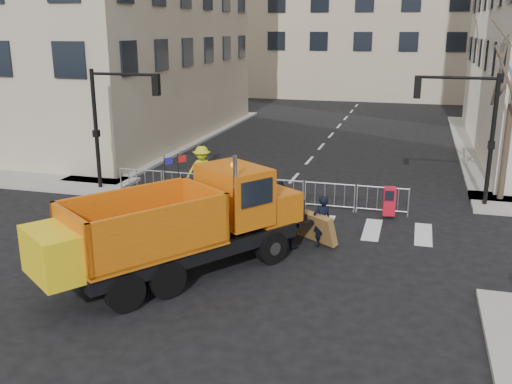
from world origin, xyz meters
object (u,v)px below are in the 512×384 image
(cop_b, at_px, (288,223))
(cop_c, at_px, (281,202))
(plow_truck, at_px, (178,224))
(newspaper_box, at_px, (389,201))
(cop_a, at_px, (322,221))
(worker, at_px, (202,169))

(cop_b, xyz_separation_m, cop_c, (-0.76, 2.30, -0.02))
(plow_truck, height_order, newspaper_box, plow_truck)
(cop_c, bearing_deg, cop_a, 92.66)
(worker, bearing_deg, cop_b, -64.51)
(worker, bearing_deg, newspaper_box, -26.50)
(plow_truck, relative_size, worker, 4.42)
(plow_truck, height_order, cop_b, plow_truck)
(cop_a, relative_size, worker, 0.86)
(cop_a, bearing_deg, cop_c, -80.92)
(cop_b, relative_size, worker, 0.82)
(cop_a, xyz_separation_m, newspaper_box, (2.01, 3.57, -0.18))
(cop_c, bearing_deg, worker, -72.90)
(plow_truck, distance_m, cop_b, 4.11)
(cop_c, relative_size, newspaper_box, 1.49)
(cop_b, xyz_separation_m, newspaper_box, (3.10, 3.92, -0.14))
(plow_truck, relative_size, cop_c, 5.55)
(cop_a, distance_m, cop_c, 2.68)
(worker, bearing_deg, cop_c, -51.60)
(cop_a, relative_size, cop_c, 1.08)
(cop_b, distance_m, cop_c, 2.42)
(cop_a, relative_size, newspaper_box, 1.60)
(cop_a, xyz_separation_m, cop_b, (-1.09, -0.35, -0.04))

